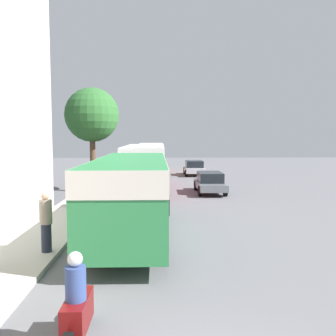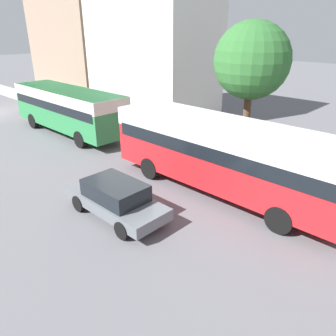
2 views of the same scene
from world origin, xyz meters
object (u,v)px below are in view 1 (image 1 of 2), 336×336
object	(u,v)px
car_far_curb	(194,168)
pedestrian_near_curb	(46,221)
bus_lead	(131,186)
car_crossing	(210,182)
motorcycle_behind_lead	(77,309)
bus_third_in_line	(151,154)
bus_following	(145,161)

from	to	relation	value
car_far_curb	pedestrian_near_curb	xyz separation A→B (m)	(-6.90, -23.85, 0.37)
bus_lead	car_crossing	world-z (taller)	bus_lead
motorcycle_behind_lead	car_crossing	world-z (taller)	motorcycle_behind_lead
bus_third_in_line	car_far_curb	distance (m)	5.50
bus_third_in_line	motorcycle_behind_lead	world-z (taller)	bus_third_in_line
bus_lead	bus_third_in_line	size ratio (longest dim) A/B	0.98
bus_lead	motorcycle_behind_lead	size ratio (longest dim) A/B	4.25
bus_following	car_far_curb	bearing A→B (deg)	65.09
motorcycle_behind_lead	pedestrian_near_curb	size ratio (longest dim) A/B	1.21
car_crossing	pedestrian_near_curb	bearing A→B (deg)	-118.24
bus_following	pedestrian_near_curb	xyz separation A→B (m)	(-2.53, -14.43, -0.88)
bus_following	car_crossing	world-z (taller)	bus_following
bus_lead	bus_third_in_line	bearing A→B (deg)	89.30
bus_lead	bus_following	bearing A→B (deg)	89.70
motorcycle_behind_lead	car_far_curb	size ratio (longest dim) A/B	0.58
bus_following	car_far_curb	world-z (taller)	bus_following
bus_lead	bus_third_in_line	distance (m)	24.96
pedestrian_near_curb	car_far_curb	bearing A→B (deg)	73.86
bus_lead	bus_following	distance (m)	12.11
bus_lead	pedestrian_near_curb	xyz separation A→B (m)	(-2.46, -2.31, -0.78)
bus_lead	pedestrian_near_curb	size ratio (longest dim) A/B	5.15
bus_third_in_line	car_far_curb	size ratio (longest dim) A/B	2.49
bus_third_in_line	car_crossing	distance (m)	15.16
pedestrian_near_curb	bus_lead	bearing A→B (deg)	43.22
car_crossing	motorcycle_behind_lead	bearing A→B (deg)	-105.25
bus_third_in_line	car_far_curb	xyz separation A→B (m)	(4.14, -3.43, -1.17)
bus_following	car_crossing	bearing A→B (deg)	-21.60
bus_following	bus_third_in_line	size ratio (longest dim) A/B	1.07
bus_following	bus_third_in_line	distance (m)	12.85
bus_following	car_crossing	xyz separation A→B (m)	(4.31, -1.70, -1.26)
bus_third_in_line	pedestrian_near_curb	size ratio (longest dim) A/B	5.24
car_far_curb	bus_following	bearing A→B (deg)	65.09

